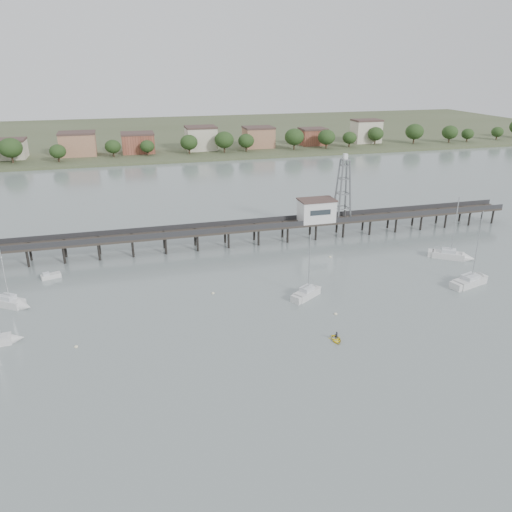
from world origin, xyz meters
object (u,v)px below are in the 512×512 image
Objects in this scene: sailboat_a at (0,340)px; yellow_dinghy at (336,341)px; pier at (211,231)px; lattice_tower at (343,190)px; white_tender at (50,276)px; sailboat_c at (310,292)px; sailboat_e at (455,256)px; sailboat_d at (475,280)px; sailboat_b at (14,303)px.

sailboat_a reaches higher than yellow_dinghy.
lattice_tower reaches higher than pier.
yellow_dinghy is (48.63, -12.23, -0.65)m from sailboat_a.
yellow_dinghy is (44.02, -35.90, -0.43)m from white_tender.
sailboat_e reaches higher than sailboat_c.
sailboat_c is 32.11m from sailboat_d.
sailboat_b is at bearing 155.15° from sailboat_d.
sailboat_d reaches higher than sailboat_c.
lattice_tower is 1.23× the size of sailboat_b.
pier is at bearing 35.06° from sailboat_a.
yellow_dinghy is (48.75, -24.72, -0.65)m from sailboat_b.
sailboat_c is 4.61× the size of yellow_dinghy.
sailboat_e is at bearing 38.01° from yellow_dinghy.
pier is 34.75m from white_tender.
sailboat_d is (12.95, -32.53, -10.47)m from lattice_tower.
yellow_dinghy is (10.64, -44.95, -3.79)m from pier.
sailboat_c is at bearing -1.77° from sailboat_a.
sailboat_c is (50.50, 3.46, -0.00)m from sailboat_a.
sailboat_e reaches higher than sailboat_a.
sailboat_a is 4.32× the size of yellow_dinghy.
pier is 9.68× the size of lattice_tower.
sailboat_d is (82.56, -12.30, -0.01)m from sailboat_b.
sailboat_b is at bearing -163.79° from lattice_tower.
sailboat_e is (86.61, -0.65, -0.01)m from sailboat_b.
pier is 43.26m from sailboat_b.
lattice_tower is 1.09× the size of sailboat_e.
pier is 13.04× the size of sailboat_a.
sailboat_c is at bearing -66.86° from pier.
lattice_tower is 77.51m from sailboat_a.
white_tender is at bearing 146.36° from yellow_dinghy.
pier is 9.90× the size of sailboat_d.
white_tender is (4.72, 11.18, -0.21)m from sailboat_b.
white_tender is 56.81m from yellow_dinghy.
lattice_tower is at bearing 24.06° from sailboat_c.
pier is at bearing -168.03° from sailboat_e.
lattice_tower is at bearing 50.41° from sailboat_b.
sailboat_b is 1.03× the size of sailboat_c.
sailboat_d reaches higher than sailboat_b.
sailboat_b is 0.89× the size of sailboat_e.
sailboat_d is at bearing -38.80° from sailboat_c.
sailboat_d reaches higher than white_tender.
sailboat_c reaches higher than yellow_dinghy.
sailboat_d is at bearing -68.29° from lattice_tower.
sailboat_d is at bearing -73.93° from sailboat_e.
white_tender is (-77.84, 23.49, -0.20)m from sailboat_d.
sailboat_b is at bearing -145.17° from sailboat_e.
sailboat_a is at bearing -118.87° from white_tender.
sailboat_e is 3.64× the size of white_tender.
lattice_tower is at bearing -9.92° from white_tender.
sailboat_c reaches higher than white_tender.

